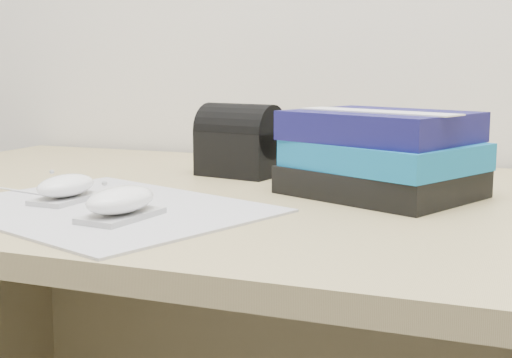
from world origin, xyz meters
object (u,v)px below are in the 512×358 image
at_px(book_stack, 382,154).
at_px(mouse_front, 121,203).
at_px(desk, 334,340).
at_px(pouch, 240,141).
at_px(mouse_rear, 66,188).

bearing_deg(book_stack, mouse_front, -132.13).
height_order(desk, pouch, pouch).
distance_m(desk, book_stack, 0.30).
relative_size(desk, mouse_front, 14.17).
bearing_deg(mouse_rear, book_stack, 29.09).
distance_m(desk, mouse_rear, 0.47).
xyz_separation_m(mouse_rear, pouch, (0.12, 0.31, 0.04)).
bearing_deg(book_stack, pouch, 158.95).
xyz_separation_m(mouse_rear, book_stack, (0.39, 0.21, 0.04)).
xyz_separation_m(book_stack, pouch, (-0.26, 0.10, -0.00)).
xyz_separation_m(mouse_front, book_stack, (0.26, 0.28, 0.04)).
distance_m(book_stack, pouch, 0.28).
bearing_deg(desk, pouch, 155.49).
distance_m(mouse_front, book_stack, 0.38).
bearing_deg(mouse_front, mouse_rear, 151.75).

